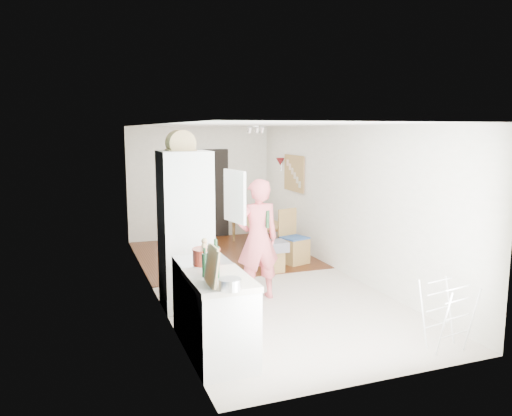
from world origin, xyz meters
TOP-DOWN VIEW (x-y plane):
  - room_shell at (0.00, 0.00)m, footprint 3.20×7.00m
  - floor at (0.00, 0.00)m, footprint 3.20×7.00m
  - wood_floor_overlay at (0.00, 1.85)m, footprint 3.20×3.30m
  - sage_wall_panel at (-1.59, -2.00)m, footprint 0.02×3.00m
  - tile_splashback at (-1.59, -2.55)m, footprint 0.02×1.90m
  - doorway_recess at (0.20, 3.48)m, footprint 0.90×0.04m
  - base_cabinet at (-1.30, -2.55)m, footprint 0.60×0.90m
  - worktop at (-1.30, -2.55)m, footprint 0.62×0.92m
  - range_cooker at (-1.30, -1.80)m, footprint 0.60×0.60m
  - cooker_top at (-1.30, -1.80)m, footprint 0.60×0.60m
  - fridge_housing at (-1.27, -0.78)m, footprint 0.66×0.66m
  - fridge_door at (-0.66, -1.08)m, footprint 0.14×0.56m
  - fridge_interior at (-0.96, -0.78)m, footprint 0.02×0.52m
  - pinboard at (1.58, 1.90)m, footprint 0.03×0.90m
  - pinboard_frame at (1.57, 1.90)m, footprint 0.00×0.94m
  - wall_sconce at (1.54, 2.55)m, footprint 0.18×0.18m
  - person at (-0.23, -0.81)m, footprint 0.75×0.50m
  - dining_table at (0.95, 2.17)m, footprint 0.73×1.28m
  - dining_chair at (1.06, 0.74)m, footprint 0.52×0.52m
  - stool at (0.51, 0.35)m, footprint 0.29×0.29m
  - grey_drape at (0.52, 0.34)m, footprint 0.38×0.38m
  - drying_rack at (1.13, -3.15)m, footprint 0.45×0.42m
  - bread_bin at (-1.30, -0.71)m, footprint 0.45×0.44m
  - red_casserole at (-1.30, -2.02)m, footprint 0.38×0.38m
  - steel_pan at (-1.32, -2.98)m, footprint 0.25×0.25m
  - held_bottle at (-0.12, -0.92)m, footprint 0.05×0.05m
  - bottle_a at (-1.34, -2.55)m, footprint 0.09×0.09m
  - bottle_b at (-1.44, -2.49)m, footprint 0.06×0.06m
  - bottle_c at (-1.38, -2.46)m, footprint 0.11×0.11m
  - pepper_mill_front at (-1.35, -2.13)m, footprint 0.07×0.07m
  - pepper_mill_back at (-1.32, -2.02)m, footprint 0.07×0.07m
  - chopping_boards at (-1.45, -2.81)m, footprint 0.12×0.29m

SIDE VIEW (x-z plane):
  - floor at x=0.00m, z-range -0.01..0.01m
  - wood_floor_overlay at x=0.00m, z-range 0.00..0.01m
  - stool at x=0.51m, z-range 0.00..0.37m
  - dining_table at x=0.95m, z-range 0.00..0.44m
  - drying_rack at x=1.13m, z-range 0.00..0.77m
  - base_cabinet at x=-1.30m, z-range 0.00..0.86m
  - range_cooker at x=-1.30m, z-range 0.00..0.88m
  - grey_drape at x=0.52m, z-range 0.37..0.54m
  - dining_chair at x=1.06m, z-range 0.00..0.99m
  - worktop at x=-1.30m, z-range 0.86..0.92m
  - cooker_top at x=-1.30m, z-range 0.88..0.92m
  - steel_pan at x=-1.32m, z-range 0.92..1.03m
  - doorway_recess at x=0.20m, z-range 0.00..2.00m
  - red_casserole at x=-1.30m, z-range 0.92..1.11m
  - pepper_mill_front at x=-1.35m, z-range 0.92..1.13m
  - person at x=-0.23m, z-range 0.00..2.06m
  - pepper_mill_back at x=-1.32m, z-range 0.92..1.16m
  - bottle_c at x=-1.38m, z-range 0.92..1.17m
  - bottle_b at x=-1.44m, z-range 0.92..1.17m
  - fridge_housing at x=-1.27m, z-range 0.00..2.15m
  - bottle_a at x=-1.34m, z-range 0.92..1.25m
  - chopping_boards at x=-1.45m, z-range 0.92..1.32m
  - tile_splashback at x=-1.59m, z-range 0.90..1.40m
  - held_bottle at x=-0.12m, z-range 1.06..1.30m
  - room_shell at x=0.00m, z-range 0.00..2.50m
  - fridge_door at x=-0.66m, z-range 1.20..1.90m
  - fridge_interior at x=-0.96m, z-range 1.22..1.88m
  - pinboard at x=1.58m, z-range 1.20..1.90m
  - pinboard_frame at x=1.57m, z-range 1.18..1.92m
  - wall_sconce at x=1.54m, z-range 1.67..1.83m
  - sage_wall_panel at x=-1.59m, z-range 1.20..2.50m
  - bread_bin at x=-1.30m, z-range 2.15..2.35m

